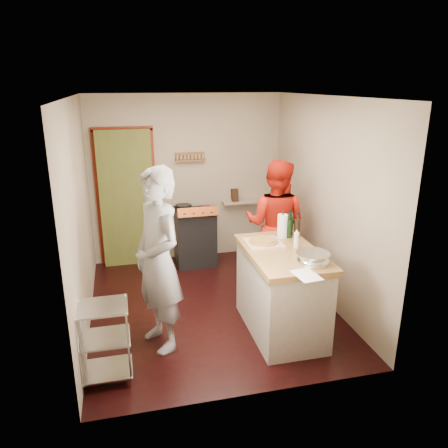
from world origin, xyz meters
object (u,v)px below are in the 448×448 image
(stove, at_px, (195,236))
(wire_shelving, at_px, (104,339))
(island, at_px, (282,289))
(person_red, at_px, (275,224))
(person_stripe, at_px, (158,261))

(stove, relative_size, wire_shelving, 1.26)
(island, relative_size, person_red, 0.82)
(stove, distance_m, wire_shelving, 2.94)
(wire_shelving, relative_size, island, 0.54)
(stove, height_order, person_stripe, person_stripe)
(island, bearing_deg, stove, 105.73)
(island, bearing_deg, person_stripe, 178.54)
(wire_shelving, xyz_separation_m, person_stripe, (0.58, 0.48, 0.55))
(stove, xyz_separation_m, island, (0.61, -2.18, 0.07))
(island, xyz_separation_m, person_stripe, (-1.37, 0.03, 0.47))
(wire_shelving, bearing_deg, person_stripe, 39.58)
(person_stripe, distance_m, person_red, 2.05)
(stove, distance_m, person_red, 1.45)
(wire_shelving, distance_m, person_stripe, 0.93)
(island, bearing_deg, wire_shelving, -167.18)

